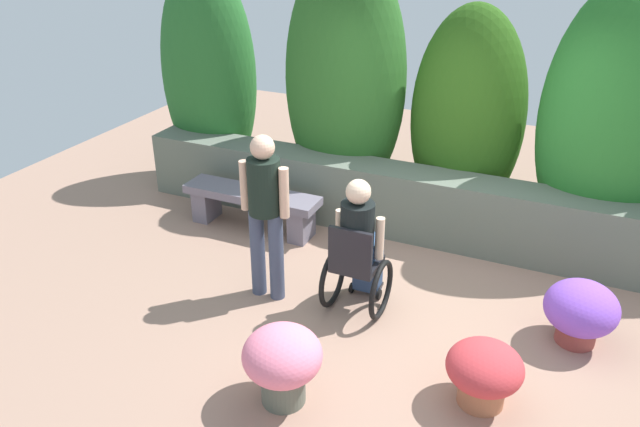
{
  "coord_description": "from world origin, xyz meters",
  "views": [
    {
      "loc": [
        1.29,
        -4.79,
        3.47
      ],
      "look_at": [
        -0.86,
        -0.04,
        0.85
      ],
      "focal_mm": 35.57,
      "sensor_mm": 36.0,
      "label": 1
    }
  ],
  "objects_px": {
    "flower_pot_purple_near": "(581,311)",
    "flower_pot_terracotta_by_wall": "(484,372)",
    "stone_bench": "(252,203)",
    "flower_pot_red_accent": "(282,361)",
    "person_in_wheelchair": "(359,250)",
    "person_standing_companion": "(265,207)"
  },
  "relations": [
    {
      "from": "person_in_wheelchair",
      "to": "flower_pot_red_accent",
      "type": "xyz_separation_m",
      "value": [
        -0.07,
        -1.37,
        -0.25
      ]
    },
    {
      "from": "stone_bench",
      "to": "flower_pot_red_accent",
      "type": "xyz_separation_m",
      "value": [
        1.62,
        -2.36,
        0.06
      ]
    },
    {
      "from": "flower_pot_purple_near",
      "to": "flower_pot_terracotta_by_wall",
      "type": "relative_size",
      "value": 1.07
    },
    {
      "from": "flower_pot_purple_near",
      "to": "flower_pot_terracotta_by_wall",
      "type": "bearing_deg",
      "value": -118.89
    },
    {
      "from": "flower_pot_terracotta_by_wall",
      "to": "flower_pot_red_accent",
      "type": "height_order",
      "value": "flower_pot_red_accent"
    },
    {
      "from": "stone_bench",
      "to": "person_in_wheelchair",
      "type": "relative_size",
      "value": 1.22
    },
    {
      "from": "stone_bench",
      "to": "flower_pot_terracotta_by_wall",
      "type": "bearing_deg",
      "value": -27.28
    },
    {
      "from": "flower_pot_terracotta_by_wall",
      "to": "stone_bench",
      "type": "bearing_deg",
      "value": 149.56
    },
    {
      "from": "person_standing_companion",
      "to": "flower_pot_purple_near",
      "type": "height_order",
      "value": "person_standing_companion"
    },
    {
      "from": "flower_pot_red_accent",
      "to": "flower_pot_terracotta_by_wall",
      "type": "bearing_deg",
      "value": 23.52
    },
    {
      "from": "stone_bench",
      "to": "flower_pot_purple_near",
      "type": "distance_m",
      "value": 3.66
    },
    {
      "from": "person_standing_companion",
      "to": "flower_pot_purple_near",
      "type": "relative_size",
      "value": 2.63
    },
    {
      "from": "person_in_wheelchair",
      "to": "person_standing_companion",
      "type": "xyz_separation_m",
      "value": [
        -0.86,
        -0.15,
        0.32
      ]
    },
    {
      "from": "stone_bench",
      "to": "person_in_wheelchair",
      "type": "height_order",
      "value": "person_in_wheelchair"
    },
    {
      "from": "person_in_wheelchair",
      "to": "flower_pot_red_accent",
      "type": "distance_m",
      "value": 1.4
    },
    {
      "from": "stone_bench",
      "to": "flower_pot_red_accent",
      "type": "height_order",
      "value": "flower_pot_red_accent"
    },
    {
      "from": "stone_bench",
      "to": "flower_pot_terracotta_by_wall",
      "type": "distance_m",
      "value": 3.48
    },
    {
      "from": "stone_bench",
      "to": "flower_pot_terracotta_by_wall",
      "type": "xyz_separation_m",
      "value": [
        3.0,
        -1.76,
        -0.02
      ]
    },
    {
      "from": "flower_pot_terracotta_by_wall",
      "to": "flower_pot_red_accent",
      "type": "relative_size",
      "value": 0.9
    },
    {
      "from": "flower_pot_purple_near",
      "to": "flower_pot_red_accent",
      "type": "height_order",
      "value": "flower_pot_red_accent"
    },
    {
      "from": "person_standing_companion",
      "to": "flower_pot_terracotta_by_wall",
      "type": "distance_m",
      "value": 2.36
    },
    {
      "from": "flower_pot_terracotta_by_wall",
      "to": "flower_pot_purple_near",
      "type": "bearing_deg",
      "value": 61.11
    }
  ]
}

